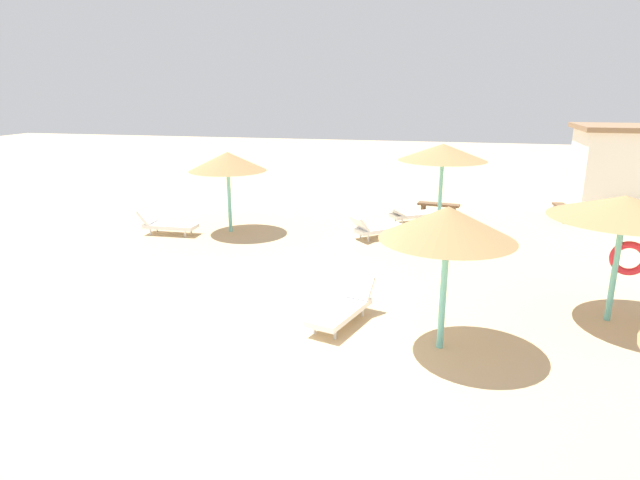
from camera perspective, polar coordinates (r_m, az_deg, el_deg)
name	(u,v)px	position (r m, az deg, el deg)	size (l,w,h in m)	color
ground_plane	(283,347)	(10.02, -3.97, -11.24)	(80.00, 80.00, 0.00)	#D1B284
parasol_0	(443,153)	(16.87, 12.93, 9.05)	(2.68, 2.68, 2.94)	#6BC6BC
parasol_2	(228,162)	(17.47, -9.80, 8.21)	(2.48, 2.48, 2.61)	#6BC6BC
parasol_3	(448,224)	(9.42, 13.43, 1.69)	(2.36, 2.36, 2.63)	#6BC6BC
parasol_4	(625,209)	(11.88, 29.66, 2.93)	(2.80, 2.80, 2.58)	#6BC6BC
lounger_0	(411,214)	(19.03, 9.61, 2.74)	(1.94, 1.61, 0.62)	white
lounger_2	(166,224)	(17.96, -16.01, 1.61)	(1.87, 0.69, 0.79)	white
lounger_3	(343,307)	(10.84, 2.45, -7.16)	(1.15, 1.96, 0.79)	white
lounger_6	(377,228)	(16.93, 6.06, 1.29)	(1.81, 1.71, 0.79)	white
bench_0	(438,207)	(20.14, 12.48, 3.42)	(1.55, 0.64, 0.49)	brown
bench_1	(564,210)	(21.04, 24.49, 2.88)	(0.57, 1.54, 0.49)	brown
beach_cabana	(621,163)	(25.67, 29.35, 7.18)	(3.72, 3.47, 3.10)	white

